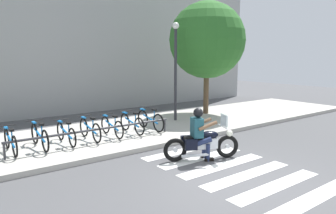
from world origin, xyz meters
name	(u,v)px	position (x,y,z in m)	size (l,w,h in m)	color
ground_plane	(233,180)	(0.00, 0.00, 0.00)	(48.00, 48.00, 0.00)	#4C4C4F
sidewalk	(123,133)	(0.00, 5.21, 0.07)	(24.00, 4.40, 0.15)	#B7B2A8
crosswalk_stripe_0	(312,199)	(0.51, -1.60, 0.00)	(2.80, 0.40, 0.01)	white
crosswalk_stripe_1	(277,186)	(0.51, -0.80, 0.00)	(2.80, 0.40, 0.01)	white
crosswalk_stripe_2	(247,175)	(0.51, 0.00, 0.00)	(2.80, 0.40, 0.01)	white
crosswalk_stripe_3	(223,165)	(0.51, 0.80, 0.00)	(2.80, 0.40, 0.01)	white
crosswalk_stripe_4	(202,158)	(0.51, 1.60, 0.00)	(2.80, 0.40, 0.01)	white
crosswalk_stripe_5	(183,151)	(0.51, 2.40, 0.00)	(2.80, 0.40, 0.01)	white
motorcycle	(202,143)	(0.41, 1.48, 0.46)	(2.02, 1.01, 1.24)	black
rider	(200,130)	(0.34, 1.51, 0.83)	(0.75, 0.69, 1.44)	#1E4C59
bicycle_0	(10,141)	(-3.76, 4.74, 0.48)	(0.48, 1.63, 0.72)	black
bicycle_1	(40,136)	(-2.99, 4.74, 0.51)	(0.48, 1.73, 0.78)	black
bicycle_2	(66,133)	(-2.22, 4.74, 0.48)	(0.48, 1.62, 0.72)	black
bicycle_3	(90,129)	(-1.45, 4.74, 0.50)	(0.48, 1.62, 0.76)	black
bicycle_4	(112,126)	(-0.68, 4.74, 0.49)	(0.48, 1.57, 0.74)	black
bicycle_5	(132,123)	(0.09, 4.74, 0.50)	(0.48, 1.59, 0.76)	black
bicycle_6	(150,120)	(0.86, 4.74, 0.52)	(0.48, 1.67, 0.81)	black
bike_rack	(97,130)	(-1.45, 4.18, 0.57)	(5.23, 0.07, 0.49)	#333338
street_lamp	(176,63)	(2.70, 5.61, 2.54)	(0.28, 0.28, 4.17)	#2D2D33
tree_near_rack	(207,40)	(4.84, 6.01, 3.54)	(3.48, 3.48, 5.29)	brown
building_backdrop	(65,23)	(0.00, 10.91, 4.42)	(24.00, 1.20, 8.84)	#9D9D9D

